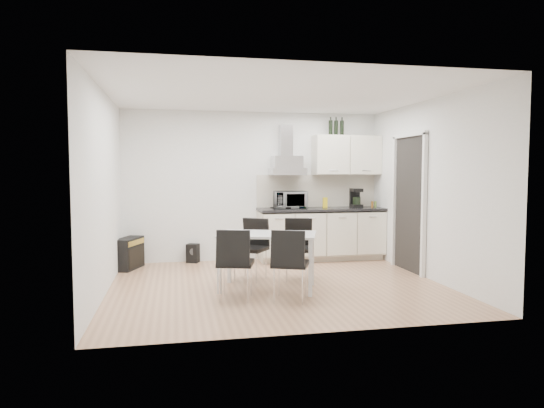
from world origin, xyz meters
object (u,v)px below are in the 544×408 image
Objects in this scene: floor_speaker at (193,253)px; kitchenette at (323,213)px; chair_far_right at (299,250)px; chair_far_left at (250,250)px; dining_table at (267,240)px; guitar_amp at (129,253)px; chair_near_left at (236,264)px; chair_near_right at (290,265)px.

kitchenette is at bearing 18.81° from floor_speaker.
chair_far_right is 2.20m from floor_speaker.
chair_far_right is (0.68, -0.14, 0.00)m from chair_far_left.
kitchenette is at bearing -104.13° from chair_far_left.
chair_far_right is at bearing 58.37° from dining_table.
guitar_amp reaches higher than floor_speaker.
kitchenette is at bearing 24.73° from guitar_amp.
chair_near_left is (-0.34, -1.02, 0.00)m from chair_far_left.
floor_speaker is at bearing 115.19° from chair_near_left.
floor_speaker is (-0.77, 1.49, -0.28)m from chair_far_left.
chair_near_right is (-1.19, -2.52, -0.39)m from kitchenette.
chair_near_left reaches higher than floor_speaker.
chair_far_left reaches higher than guitar_amp.
dining_table reaches higher than guitar_amp.
dining_table is 0.65m from chair_far_left.
floor_speaker is (-1.45, 1.63, -0.28)m from chair_far_right.
chair_far_right is 2.75× the size of floor_speaker.
chair_far_left is 1.07m from chair_near_left.
chair_far_left is (-0.14, 0.60, -0.22)m from dining_table.
guitar_amp is 2.04× the size of floor_speaker.
kitchenette is 2.04m from chair_far_left.
kitchenette is at bearing 87.06° from chair_near_right.
dining_table is (-1.36, -1.93, -0.17)m from kitchenette.
chair_far_left and chair_near_right have the same top height.
chair_far_right is 1.35m from chair_near_left.
guitar_amp is at bearing 155.95° from dining_table.
chair_far_left is at bearing 120.98° from dining_table.
chair_far_left is 1.70m from floor_speaker.
kitchenette reaches higher than chair_far_left.
dining_table is 1.62× the size of chair_far_left.
dining_table is 1.62× the size of chair_far_right.
chair_far_right is 1.12m from chair_near_right.
dining_table is 0.66m from chair_near_right.
kitchenette reaches higher than chair_near_left.
dining_table is 0.67m from chair_near_left.
chair_far_right is 1.00× the size of chair_near_left.
chair_near_right is at bearing -115.23° from kitchenette.
kitchenette is 7.87× the size of floor_speaker.
dining_table is 1.62× the size of chair_near_right.
chair_near_right is 3.16m from guitar_amp.
kitchenette is 2.86× the size of chair_near_left.
chair_far_left is at bearing -11.04° from guitar_amp.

